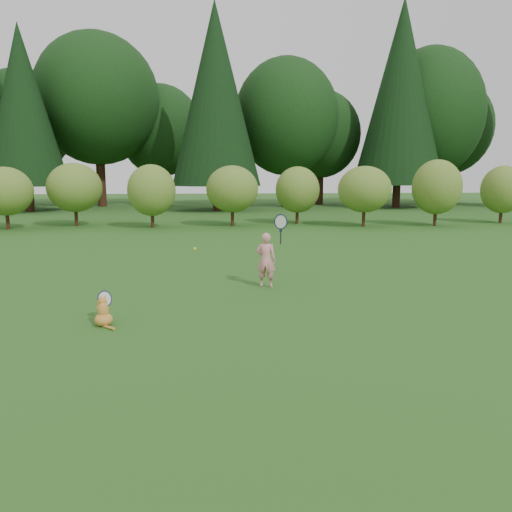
{
  "coord_description": "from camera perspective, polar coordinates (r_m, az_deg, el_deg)",
  "views": [
    {
      "loc": [
        -0.62,
        -8.08,
        2.16
      ],
      "look_at": [
        0.2,
        0.8,
        0.7
      ],
      "focal_mm": 35.0,
      "sensor_mm": 36.0,
      "label": 1
    }
  ],
  "objects": [
    {
      "name": "cat",
      "position": [
        7.57,
        -17.06,
        -5.94
      ],
      "size": [
        0.4,
        0.66,
        0.58
      ],
      "rotation": [
        0.0,
        0.0,
        0.31
      ],
      "color": "#B77123",
      "rests_on": "ground"
    },
    {
      "name": "ground",
      "position": [
        8.39,
        -0.86,
        -5.63
      ],
      "size": [
        100.0,
        100.0,
        0.0
      ],
      "primitive_type": "plane",
      "color": "#255618",
      "rests_on": "ground"
    },
    {
      "name": "child",
      "position": [
        9.61,
        1.2,
        -0.31
      ],
      "size": [
        0.61,
        0.36,
        1.59
      ],
      "rotation": [
        0.0,
        0.0,
        2.83
      ],
      "color": "pink",
      "rests_on": "ground"
    },
    {
      "name": "woodland_backdrop",
      "position": [
        31.54,
        -4.29,
        19.02
      ],
      "size": [
        48.0,
        10.0,
        15.0
      ],
      "primitive_type": null,
      "color": "black",
      "rests_on": "ground"
    },
    {
      "name": "tennis_ball",
      "position": [
        9.12,
        -7.01,
        0.82
      ],
      "size": [
        0.06,
        0.06,
        0.06
      ],
      "color": "#A5DD1A",
      "rests_on": "ground"
    },
    {
      "name": "shrub_row",
      "position": [
        21.1,
        -3.61,
        7.22
      ],
      "size": [
        28.0,
        3.0,
        2.8
      ],
      "primitive_type": null,
      "color": "#466F22",
      "rests_on": "ground"
    }
  ]
}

